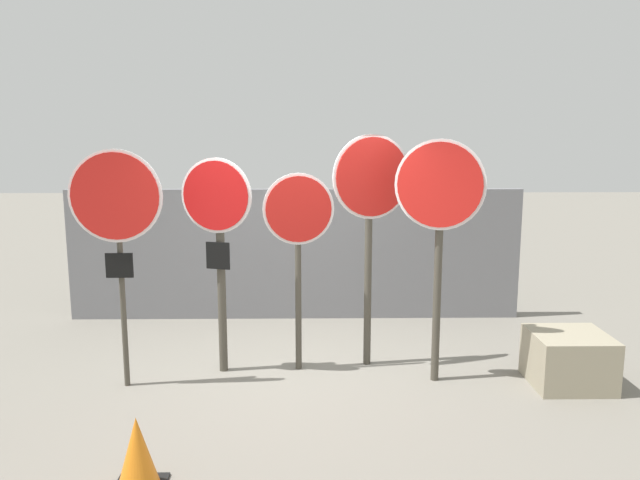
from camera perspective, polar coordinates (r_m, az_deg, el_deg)
name	(u,v)px	position (r m, az deg, el deg)	size (l,w,h in m)	color
ground_plane	(291,375)	(6.75, -2.71, -12.27)	(40.00, 40.00, 0.00)	gray
fence_back	(295,254)	(8.52, -2.31, -1.31)	(6.14, 0.12, 1.79)	slate
stop_sign_0	(116,212)	(6.30, -18.12, 2.49)	(0.90, 0.12, 2.39)	#474238
stop_sign_1	(218,228)	(6.51, -9.31, 1.05)	(0.75, 0.25, 2.29)	#474238
stop_sign_2	(298,228)	(6.49, -1.98, 1.14)	(0.74, 0.17, 2.13)	#474238
stop_sign_3	(371,203)	(6.61, 4.69, 3.43)	(0.84, 0.33, 2.52)	#474238
stop_sign_4	(439,210)	(6.25, 10.85, 2.72)	(0.85, 0.33, 2.48)	#474238
traffic_cone_0	(138,454)	(4.89, -16.35, -18.26)	(0.37, 0.37, 0.55)	black
storage_crate	(569,359)	(6.91, 21.77, -10.08)	(0.76, 0.73, 0.54)	#9E937A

